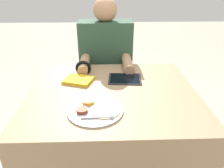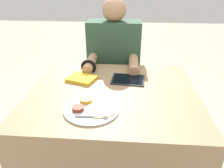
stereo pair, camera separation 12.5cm
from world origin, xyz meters
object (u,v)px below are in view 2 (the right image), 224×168
(tablet_device, at_px, (128,80))
(person_diner, at_px, (114,76))
(thali_tray, at_px, (92,109))
(red_notebook, at_px, (82,79))

(tablet_device, relative_size, person_diner, 0.19)
(thali_tray, height_order, red_notebook, thali_tray)
(thali_tray, bearing_deg, tablet_device, 63.81)
(red_notebook, xyz_separation_m, person_diner, (0.18, 0.45, -0.17))
(person_diner, bearing_deg, tablet_device, -74.08)
(thali_tray, xyz_separation_m, person_diner, (0.06, 0.80, -0.17))
(red_notebook, xyz_separation_m, tablet_device, (0.30, 0.02, -0.00))
(thali_tray, xyz_separation_m, tablet_device, (0.18, 0.37, -0.00))
(thali_tray, xyz_separation_m, red_notebook, (-0.12, 0.35, 0.00))
(red_notebook, bearing_deg, tablet_device, 3.95)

